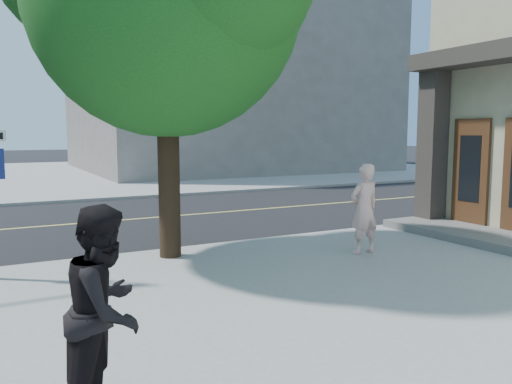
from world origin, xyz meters
TOP-DOWN VIEW (x-y plane):
  - ground at (0.00, 0.00)m, footprint 140.00×140.00m
  - road_ew at (0.00, 4.50)m, footprint 140.00×9.00m
  - sidewalk_ne at (13.50, 21.50)m, footprint 29.00×25.00m
  - filler_ne at (14.00, 22.00)m, footprint 18.00×16.00m
  - man_on_phone at (6.08, -2.23)m, footprint 0.65×0.42m
  - pedestrian at (0.40, -5.74)m, footprint 1.06×1.10m

SIDE VIEW (x-z plane):
  - ground at x=0.00m, z-range 0.00..0.00m
  - road_ew at x=0.00m, z-range 0.00..0.01m
  - sidewalk_ne at x=13.50m, z-range 0.00..0.12m
  - man_on_phone at x=6.08m, z-range 0.12..1.89m
  - pedestrian at x=0.40m, z-range 0.12..1.91m
  - filler_ne at x=14.00m, z-range 0.12..14.12m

